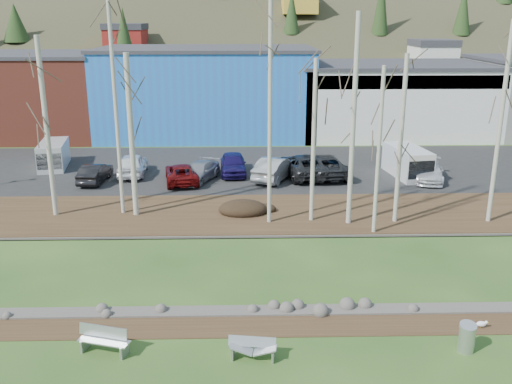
{
  "coord_description": "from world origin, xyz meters",
  "views": [
    {
      "loc": [
        -2.63,
        -16.83,
        11.07
      ],
      "look_at": [
        -1.95,
        10.96,
        2.5
      ],
      "focal_mm": 40.0,
      "sensor_mm": 36.0,
      "label": 1
    }
  ],
  "objects_px": {
    "litter_bin": "(467,339)",
    "car_1": "(95,173)",
    "van_grey": "(53,155)",
    "car_2": "(182,173)",
    "car_4": "(233,164)",
    "bench_damaged": "(253,348)",
    "car_0": "(133,164)",
    "car_5": "(275,168)",
    "seagull": "(482,324)",
    "car_7": "(430,172)",
    "car_3": "(199,172)",
    "car_6": "(303,165)",
    "bench_intact": "(104,340)",
    "car_8": "(323,165)",
    "van_white": "(408,162)"
  },
  "relations": [
    {
      "from": "bench_damaged",
      "to": "car_0",
      "type": "bearing_deg",
      "value": 117.68
    },
    {
      "from": "bench_damaged",
      "to": "car_5",
      "type": "height_order",
      "value": "car_5"
    },
    {
      "from": "seagull",
      "to": "car_5",
      "type": "bearing_deg",
      "value": 129.07
    },
    {
      "from": "bench_intact",
      "to": "bench_damaged",
      "type": "bearing_deg",
      "value": 11.11
    },
    {
      "from": "seagull",
      "to": "car_6",
      "type": "relative_size",
      "value": 0.08
    },
    {
      "from": "car_3",
      "to": "van_white",
      "type": "height_order",
      "value": "van_white"
    },
    {
      "from": "car_8",
      "to": "van_white",
      "type": "distance_m",
      "value": 6.06
    },
    {
      "from": "car_1",
      "to": "car_7",
      "type": "bearing_deg",
      "value": -175.96
    },
    {
      "from": "car_5",
      "to": "seagull",
      "type": "bearing_deg",
      "value": 132.44
    },
    {
      "from": "car_7",
      "to": "bench_intact",
      "type": "bearing_deg",
      "value": -114.31
    },
    {
      "from": "bench_intact",
      "to": "bench_damaged",
      "type": "xyz_separation_m",
      "value": [
        5.1,
        -0.5,
        -0.09
      ]
    },
    {
      "from": "car_0",
      "to": "car_2",
      "type": "relative_size",
      "value": 0.99
    },
    {
      "from": "car_1",
      "to": "car_5",
      "type": "xyz_separation_m",
      "value": [
        12.42,
        0.39,
        0.14
      ]
    },
    {
      "from": "bench_intact",
      "to": "van_grey",
      "type": "distance_m",
      "value": 26.55
    },
    {
      "from": "bench_intact",
      "to": "car_7",
      "type": "distance_m",
      "value": 27.22
    },
    {
      "from": "seagull",
      "to": "car_3",
      "type": "xyz_separation_m",
      "value": [
        -11.88,
        19.7,
        0.6
      ]
    },
    {
      "from": "car_8",
      "to": "bench_damaged",
      "type": "bearing_deg",
      "value": 66.52
    },
    {
      "from": "litter_bin",
      "to": "car_3",
      "type": "xyz_separation_m",
      "value": [
        -10.7,
        21.19,
        0.3
      ]
    },
    {
      "from": "car_4",
      "to": "car_5",
      "type": "distance_m",
      "value": 3.32
    },
    {
      "from": "bench_damaged",
      "to": "car_1",
      "type": "distance_m",
      "value": 23.7
    },
    {
      "from": "car_1",
      "to": "car_6",
      "type": "distance_m",
      "value": 14.54
    },
    {
      "from": "bench_intact",
      "to": "car_3",
      "type": "relative_size",
      "value": 0.43
    },
    {
      "from": "car_6",
      "to": "bench_intact",
      "type": "bearing_deg",
      "value": 57.54
    },
    {
      "from": "car_2",
      "to": "car_8",
      "type": "distance_m",
      "value": 10.02
    },
    {
      "from": "car_1",
      "to": "van_grey",
      "type": "height_order",
      "value": "van_grey"
    },
    {
      "from": "car_1",
      "to": "car_0",
      "type": "bearing_deg",
      "value": -136.34
    },
    {
      "from": "car_6",
      "to": "car_1",
      "type": "bearing_deg",
      "value": -5.1
    },
    {
      "from": "car_2",
      "to": "car_4",
      "type": "relative_size",
      "value": 1.04
    },
    {
      "from": "bench_intact",
      "to": "car_3",
      "type": "xyz_separation_m",
      "value": [
        1.76,
        20.92,
        0.33
      ]
    },
    {
      "from": "litter_bin",
      "to": "car_1",
      "type": "distance_m",
      "value": 27.57
    },
    {
      "from": "bench_damaged",
      "to": "van_grey",
      "type": "relative_size",
      "value": 0.36
    },
    {
      "from": "bench_intact",
      "to": "car_3",
      "type": "height_order",
      "value": "car_3"
    },
    {
      "from": "car_6",
      "to": "car_7",
      "type": "height_order",
      "value": "car_6"
    },
    {
      "from": "car_1",
      "to": "car_7",
      "type": "height_order",
      "value": "car_1"
    },
    {
      "from": "litter_bin",
      "to": "car_4",
      "type": "height_order",
      "value": "car_4"
    },
    {
      "from": "bench_intact",
      "to": "car_2",
      "type": "xyz_separation_m",
      "value": [
        0.62,
        20.57,
        0.33
      ]
    },
    {
      "from": "bench_damaged",
      "to": "car_2",
      "type": "bearing_deg",
      "value": 110.12
    },
    {
      "from": "litter_bin",
      "to": "van_white",
      "type": "xyz_separation_m",
      "value": [
        4.13,
        21.95,
        0.68
      ]
    },
    {
      "from": "van_white",
      "to": "van_grey",
      "type": "distance_m",
      "value": 26.21
    },
    {
      "from": "car_1",
      "to": "car_3",
      "type": "xyz_separation_m",
      "value": [
        7.11,
        0.15,
        -0.01
      ]
    },
    {
      "from": "car_0",
      "to": "bench_damaged",
      "type": "bearing_deg",
      "value": 107.31
    },
    {
      "from": "bench_intact",
      "to": "car_8",
      "type": "relative_size",
      "value": 0.33
    },
    {
      "from": "litter_bin",
      "to": "car_5",
      "type": "height_order",
      "value": "car_5"
    },
    {
      "from": "car_3",
      "to": "car_2",
      "type": "bearing_deg",
      "value": -141.56
    },
    {
      "from": "car_2",
      "to": "car_5",
      "type": "height_order",
      "value": "car_5"
    },
    {
      "from": "car_5",
      "to": "car_0",
      "type": "bearing_deg",
      "value": 16.16
    },
    {
      "from": "seagull",
      "to": "car_4",
      "type": "bearing_deg",
      "value": 134.77
    },
    {
      "from": "car_1",
      "to": "car_3",
      "type": "height_order",
      "value": "car_1"
    },
    {
      "from": "van_grey",
      "to": "bench_intact",
      "type": "bearing_deg",
      "value": -78.39
    },
    {
      "from": "car_3",
      "to": "car_7",
      "type": "distance_m",
      "value": 16.05
    }
  ]
}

